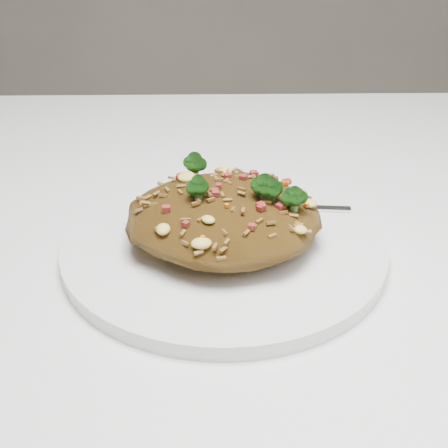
{
  "coord_description": "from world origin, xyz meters",
  "views": [
    {
      "loc": [
        0.02,
        -0.51,
        1.06
      ],
      "look_at": [
        0.03,
        -0.03,
        0.78
      ],
      "focal_mm": 50.0,
      "sensor_mm": 36.0,
      "label": 1
    }
  ],
  "objects_px": {
    "plate": "(224,245)",
    "fried_rice": "(225,209)",
    "fork": "(275,207)",
    "dining_table": "(195,307)"
  },
  "relations": [
    {
      "from": "plate",
      "to": "fried_rice",
      "type": "bearing_deg",
      "value": 19.52
    },
    {
      "from": "dining_table",
      "to": "fork",
      "type": "height_order",
      "value": "fork"
    },
    {
      "from": "dining_table",
      "to": "plate",
      "type": "relative_size",
      "value": 4.15
    },
    {
      "from": "plate",
      "to": "fried_rice",
      "type": "height_order",
      "value": "fried_rice"
    },
    {
      "from": "plate",
      "to": "dining_table",
      "type": "bearing_deg",
      "value": 130.43
    },
    {
      "from": "plate",
      "to": "fork",
      "type": "bearing_deg",
      "value": 47.25
    },
    {
      "from": "plate",
      "to": "fork",
      "type": "height_order",
      "value": "fork"
    },
    {
      "from": "fried_rice",
      "to": "dining_table",
      "type": "bearing_deg",
      "value": 131.15
    },
    {
      "from": "plate",
      "to": "fork",
      "type": "distance_m",
      "value": 0.07
    },
    {
      "from": "fork",
      "to": "fried_rice",
      "type": "bearing_deg",
      "value": -127.18
    }
  ]
}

